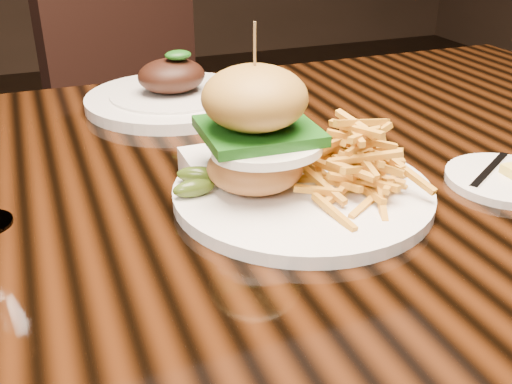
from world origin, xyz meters
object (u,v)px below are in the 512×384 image
object	(u,v)px
dining_table	(216,228)
far_dish	(173,95)
burger_plate	(300,156)
chair_far	(153,110)

from	to	relation	value
dining_table	far_dish	distance (m)	0.30
dining_table	far_dish	size ratio (longest dim) A/B	5.66
dining_table	burger_plate	world-z (taller)	burger_plate
burger_plate	far_dish	size ratio (longest dim) A/B	1.04
burger_plate	far_dish	distance (m)	0.38
dining_table	burger_plate	size ratio (longest dim) A/B	5.43
dining_table	chair_far	xyz separation A→B (m)	(0.10, 0.88, -0.13)
dining_table	burger_plate	distance (m)	0.18
burger_plate	far_dish	bearing A→B (deg)	112.03
far_dish	chair_far	xyz separation A→B (m)	(0.08, 0.60, -0.23)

